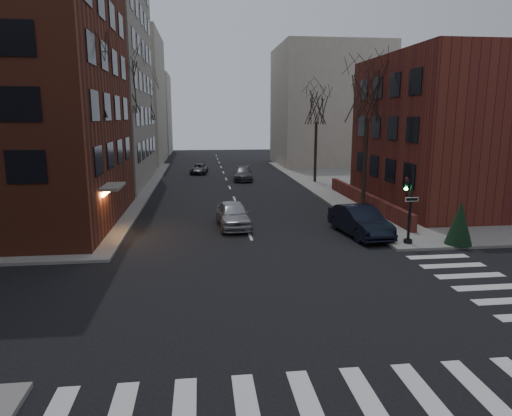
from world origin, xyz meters
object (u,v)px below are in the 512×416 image
Objects in this scene: tree_left_a at (87,83)px; parked_sedan at (360,221)px; tree_right_b at (317,107)px; traffic_signal at (409,210)px; sandwich_board at (365,216)px; streetlamp_far at (153,137)px; tree_left_c at (144,104)px; car_lane_far at (199,169)px; tree_left_b at (123,88)px; car_lane_gray at (243,174)px; tree_right_a at (368,96)px; car_lane_silver at (233,214)px; evergreen_shrub at (460,223)px; streetlamp_near at (126,150)px.

parked_sedan is at bearing -10.02° from tree_left_a.
traffic_signal is at bearing -92.15° from tree_right_b.
sandwich_board is at bearing -94.65° from tree_right_b.
traffic_signal is 0.64× the size of streetlamp_far.
traffic_signal is 0.78× the size of parked_sedan.
traffic_signal is 0.39× the size of tree_left_a.
tree_left_c reaches higher than parked_sedan.
tree_right_b is 16.46m from car_lane_far.
tree_left_b is 14.03m from tree_left_c.
tree_right_b is at bearing -17.89° from car_lane_gray.
tree_right_a is at bearing -63.08° from car_lane_gray.
streetlamp_far is at bearing 88.77° from tree_left_a.
tree_right_b reaches higher than car_lane_gray.
tree_left_c is at bearing 155.56° from tree_right_b.
evergreen_shrub reaches higher than car_lane_silver.
traffic_signal is 0.82× the size of car_lane_gray.
evergreen_shrub is at bearing -58.50° from tree_left_c.
tree_left_b is at bearing 148.58° from sandwich_board.
tree_left_c is 1.90× the size of parked_sedan.
car_lane_far is 29.47m from sandwich_board.
evergreen_shrub is at bearing -42.20° from tree_left_b.
traffic_signal is 0.64× the size of streetlamp_near.
car_lane_silver is at bearing -158.57° from tree_right_a.
streetlamp_near is (0.60, -18.00, -3.79)m from tree_left_c.
tree_left_b is at bearing -105.60° from car_lane_far.
traffic_signal is 0.41× the size of tree_right_a.
car_lane_gray reaches higher than car_lane_far.
streetlamp_near and streetlamp_far have the same top height.
streetlamp_far is 1.22× the size of parked_sedan.
tree_left_b is 2.11× the size of parked_sedan.
parked_sedan is (15.00, -28.65, -7.18)m from tree_left_c.
traffic_signal is 10.92m from tree_right_a.
parked_sedan is (-1.74, 2.36, -1.06)m from traffic_signal.
traffic_signal is at bearing -75.77° from sandwich_board.
tree_left_b is 18.64m from tree_right_b.
car_lane_silver is (7.40, -7.77, -3.45)m from streetlamp_near.
tree_left_c is 10.00× the size of sandwich_board.
tree_left_b reaches higher than streetlamp_near.
tree_left_a is 26.00m from tree_left_c.
tree_left_b is 1.11× the size of tree_right_a.
streetlamp_far is (-17.00, 10.00, -3.35)m from tree_right_b.
parked_sedan is at bearing -75.06° from car_lane_gray.
tree_left_b reaches higher than parked_sedan.
car_lane_far is 1.80× the size of evergreen_shrub.
car_lane_gray is (10.53, 20.87, -7.76)m from tree_left_a.
tree_left_c is at bearing 158.20° from car_lane_gray.
car_lane_far is (5.90, 27.21, -7.90)m from tree_left_a.
tree_left_a is 4.52× the size of evergreen_shrub.
traffic_signal is 24.87m from tree_left_b.
car_lane_gray is (9.93, -7.13, -3.53)m from streetlamp_far.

